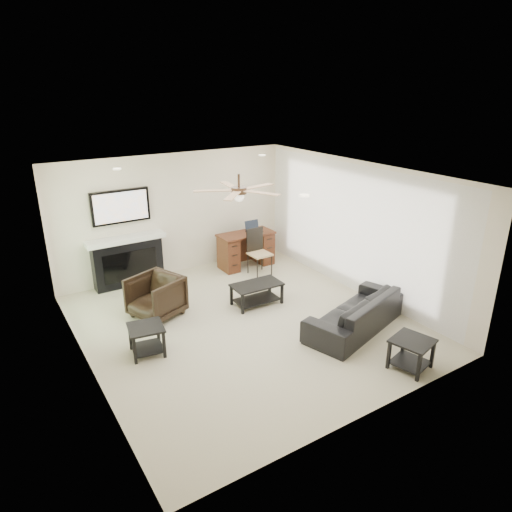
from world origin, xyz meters
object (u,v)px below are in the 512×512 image
object	(u,v)px
sofa	(356,312)
coffee_table	(257,294)
fireplace_unit	(126,239)
armchair	(156,297)
desk	(246,250)

from	to	relation	value
sofa	coffee_table	world-z (taller)	sofa
sofa	fireplace_unit	world-z (taller)	fireplace_unit
armchair	fireplace_unit	size ratio (longest dim) A/B	0.42
sofa	desk	world-z (taller)	desk
sofa	armchair	xyz separation A→B (m)	(-2.60, 2.15, 0.07)
sofa	desk	distance (m)	3.30
sofa	fireplace_unit	xyz separation A→B (m)	(-2.57, 3.70, 0.66)
desk	armchair	bearing A→B (deg)	-155.40
coffee_table	desk	xyz separation A→B (m)	(0.81, 1.70, 0.18)
armchair	coffee_table	distance (m)	1.79
sofa	armchair	world-z (taller)	armchair
coffee_table	fireplace_unit	bearing A→B (deg)	130.42
fireplace_unit	armchair	bearing A→B (deg)	-90.98
fireplace_unit	desk	world-z (taller)	fireplace_unit
coffee_table	fireplace_unit	xyz separation A→B (m)	(-1.67, 2.10, 0.75)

